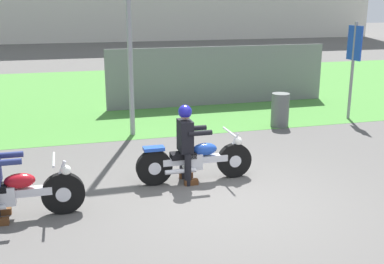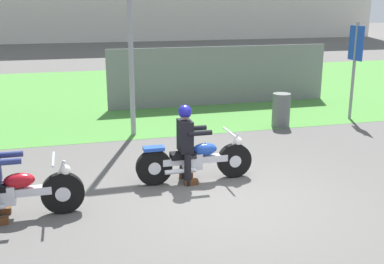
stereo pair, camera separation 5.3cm
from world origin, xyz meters
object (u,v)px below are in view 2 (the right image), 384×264
(trash_can, at_px, (281,110))
(sign_banner, at_px, (355,56))
(motorcycle_lead, at_px, (195,160))
(motorcycle_follow, at_px, (8,194))
(rider_lead, at_px, (186,138))

(trash_can, distance_m, sign_banner, 2.57)
(motorcycle_lead, distance_m, sign_banner, 6.48)
(motorcycle_follow, relative_size, trash_can, 2.56)
(motorcycle_lead, height_order, sign_banner, sign_banner)
(trash_can, xyz_separation_m, sign_banner, (2.20, 0.26, 1.29))
(motorcycle_lead, xyz_separation_m, rider_lead, (-0.17, 0.00, 0.43))
(rider_lead, height_order, trash_can, rider_lead)
(sign_banner, bearing_deg, rider_lead, -148.65)
(rider_lead, height_order, sign_banner, sign_banner)
(rider_lead, bearing_deg, trash_can, 43.69)
(rider_lead, xyz_separation_m, trash_can, (3.34, 3.11, -0.38))
(rider_lead, relative_size, motorcycle_follow, 0.64)
(motorcycle_lead, bearing_deg, trash_can, 45.21)
(motorcycle_lead, bearing_deg, sign_banner, 32.83)
(rider_lead, bearing_deg, motorcycle_lead, -0.85)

